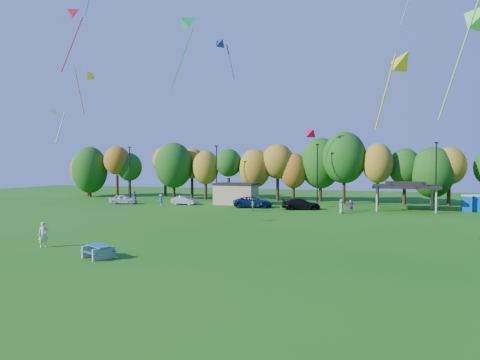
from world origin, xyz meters
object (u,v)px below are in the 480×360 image
(picnic_table, at_px, (98,251))
(kite_flyer, at_px, (43,235))
(porta_potties, at_px, (477,203))
(car_d, at_px, (301,204))
(car_a, at_px, (124,199))
(car_c, at_px, (253,202))
(car_b, at_px, (184,200))

(picnic_table, relative_size, kite_flyer, 1.30)
(porta_potties, bearing_deg, car_d, -168.27)
(car_a, bearing_deg, kite_flyer, -172.39)
(picnic_table, height_order, car_c, car_c)
(porta_potties, relative_size, picnic_table, 1.56)
(car_a, bearing_deg, car_b, -93.96)
(car_a, relative_size, car_d, 0.81)
(porta_potties, distance_m, kite_flyer, 50.56)
(picnic_table, distance_m, kite_flyer, 6.31)
(porta_potties, xyz_separation_m, car_b, (-40.00, -2.94, -0.46))
(car_c, bearing_deg, picnic_table, 169.01)
(car_a, bearing_deg, car_d, -105.90)
(porta_potties, xyz_separation_m, car_d, (-21.91, -4.55, -0.35))
(porta_potties, distance_m, car_b, 40.11)
(picnic_table, bearing_deg, car_a, 146.54)
(car_d, bearing_deg, car_a, 71.86)
(car_b, relative_size, car_d, 0.75)
(car_c, bearing_deg, car_d, -105.58)
(kite_flyer, height_order, car_c, kite_flyer)
(kite_flyer, bearing_deg, car_d, 27.46)
(porta_potties, distance_m, picnic_table, 48.00)
(kite_flyer, distance_m, car_a, 34.83)
(picnic_table, bearing_deg, car_d, 103.62)
(kite_flyer, height_order, car_b, kite_flyer)
(picnic_table, bearing_deg, car_b, 132.56)
(car_d, bearing_deg, kite_flyer, 139.01)
(porta_potties, height_order, picnic_table, porta_potties)
(car_b, bearing_deg, car_c, -94.01)
(porta_potties, xyz_separation_m, kite_flyer, (-34.73, -36.74, -0.17))
(porta_potties, bearing_deg, car_c, -172.06)
(porta_potties, height_order, kite_flyer, porta_potties)
(car_a, height_order, car_b, car_a)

